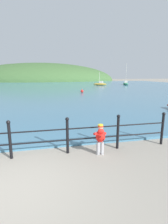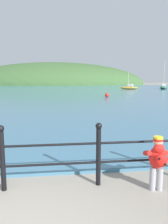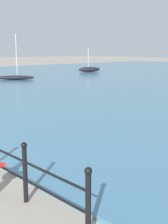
% 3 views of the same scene
% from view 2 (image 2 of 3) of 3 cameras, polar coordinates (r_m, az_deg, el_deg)
% --- Properties ---
extents(water, '(80.00, 60.00, 0.10)m').
position_cam_2_polar(water, '(34.42, -8.07, 5.38)').
color(water, teal).
rests_on(water, ground).
extents(far_hillside, '(60.48, 33.27, 14.60)m').
position_cam_2_polar(far_hillside, '(74.33, -7.50, 7.10)').
color(far_hillside, '#3D6033').
rests_on(far_hillside, ground).
extents(iron_railing, '(10.54, 0.12, 1.21)m').
position_cam_2_polar(iron_railing, '(4.21, -20.56, -10.79)').
color(iron_railing, black).
rests_on(iron_railing, ground).
extents(child_in_coat, '(0.41, 0.55, 1.00)m').
position_cam_2_polar(child_in_coat, '(4.16, 18.66, -11.45)').
color(child_in_coat, '#99999E').
rests_on(child_in_coat, ground).
extents(boat_twin_mast, '(2.82, 4.38, 5.15)m').
position_cam_2_polar(boat_twin_mast, '(43.48, 20.04, 6.13)').
color(boat_twin_mast, '#287551').
rests_on(boat_twin_mast, water).
extents(boat_far_right, '(3.21, 2.46, 3.06)m').
position_cam_2_polar(boat_far_right, '(40.36, 11.72, 6.30)').
color(boat_far_right, gold).
rests_on(boat_far_right, water).
extents(mooring_buoy, '(0.41, 0.41, 0.41)m').
position_cam_2_polar(mooring_buoy, '(22.95, 6.02, 4.42)').
color(mooring_buoy, red).
rests_on(mooring_buoy, water).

